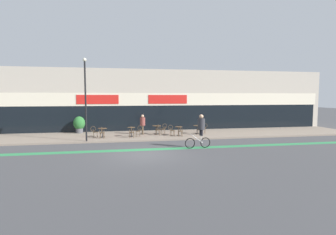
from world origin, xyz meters
The scene contains 23 objects.
ground_plane centered at (0.00, 0.00, 0.00)m, with size 120.00×120.00×0.00m, color #424244.
sidewalk_slab centered at (0.00, 7.25, 0.06)m, with size 40.00×5.50×0.12m, color gray.
storefront_facade centered at (0.00, 11.97, 2.99)m, with size 40.00×4.06×6.01m.
bike_lane_stripe centered at (0.00, 1.48, 0.00)m, with size 36.00×0.70×0.01m, color #2D844C.
bistro_table_0 centered at (-2.72, 6.47, 0.64)m, with size 0.72×0.72×0.72m.
bistro_table_1 centered at (-0.42, 6.35, 0.66)m, with size 0.62×0.62×0.77m.
bistro_table_2 centered at (1.82, 7.35, 0.66)m, with size 0.76×0.76×0.75m.
bistro_table_3 centered at (3.55, 6.27, 0.65)m, with size 0.63×0.63×0.74m.
bistro_table_4 centered at (5.36, 6.94, 0.64)m, with size 0.69×0.69×0.73m.
cafe_chair_0_near centered at (-2.72, 5.84, 0.64)m, with size 0.42×0.59×0.90m.
cafe_chair_0_side centered at (-3.34, 6.46, 0.64)m, with size 0.59×0.44×0.90m.
cafe_chair_1_near centered at (-0.43, 5.72, 0.64)m, with size 0.43×0.59×0.90m.
cafe_chair_1_side centered at (0.20, 6.34, 0.64)m, with size 0.59×0.43×0.90m.
cafe_chair_2_near centered at (1.83, 6.72, 0.64)m, with size 0.45×0.60×0.90m.
cafe_chair_2_side centered at (2.44, 7.36, 0.64)m, with size 0.60×0.44×0.90m.
cafe_chair_3_near centered at (3.54, 5.65, 0.64)m, with size 0.43×0.59×0.90m.
cafe_chair_3_side centered at (2.92, 6.27, 0.64)m, with size 0.59×0.43×0.90m.
cafe_chair_4_near centered at (5.37, 6.32, 0.64)m, with size 0.45×0.60×0.90m.
cafe_chair_4_side centered at (5.99, 6.94, 0.64)m, with size 0.59×0.43×0.90m.
planter_pot centered at (-4.92, 9.39, 0.92)m, with size 1.02×1.02×1.50m.
lamp_post centered at (-3.76, 4.77, 3.55)m, with size 0.26×0.26×6.04m.
cyclist_0 centered at (3.87, 1.35, 1.32)m, with size 1.76×0.54×2.23m.
pedestrian_near_end centered at (0.60, 7.41, 1.14)m, with size 0.47×0.47×1.72m.
Camera 1 is at (-1.37, -15.05, 3.41)m, focal length 28.00 mm.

